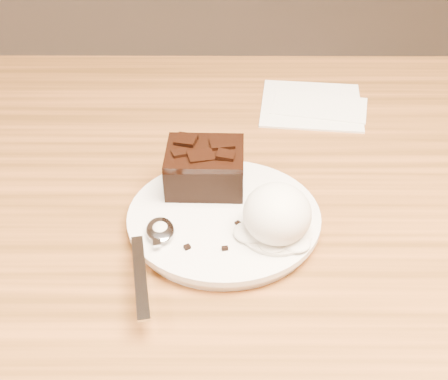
{
  "coord_description": "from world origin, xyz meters",
  "views": [
    {
      "loc": [
        -0.11,
        -0.53,
        1.15
      ],
      "look_at": [
        -0.11,
        -0.03,
        0.79
      ],
      "focal_mm": 47.62,
      "sensor_mm": 36.0,
      "label": 1
    }
  ],
  "objects_px": {
    "ice_cream_scoop": "(277,214)",
    "napkin": "(311,104)",
    "plate": "(224,220)",
    "brownie": "(205,170)",
    "spoon": "(160,231)"
  },
  "relations": [
    {
      "from": "brownie",
      "to": "napkin",
      "type": "height_order",
      "value": "brownie"
    },
    {
      "from": "spoon",
      "to": "napkin",
      "type": "bearing_deg",
      "value": 48.24
    },
    {
      "from": "plate",
      "to": "ice_cream_scoop",
      "type": "bearing_deg",
      "value": -30.35
    },
    {
      "from": "plate",
      "to": "spoon",
      "type": "distance_m",
      "value": 0.07
    },
    {
      "from": "napkin",
      "to": "brownie",
      "type": "bearing_deg",
      "value": -123.78
    },
    {
      "from": "ice_cream_scoop",
      "to": "spoon",
      "type": "height_order",
      "value": "ice_cream_scoop"
    },
    {
      "from": "ice_cream_scoop",
      "to": "napkin",
      "type": "bearing_deg",
      "value": 76.64
    },
    {
      "from": "plate",
      "to": "napkin",
      "type": "distance_m",
      "value": 0.3
    },
    {
      "from": "brownie",
      "to": "ice_cream_scoop",
      "type": "xyz_separation_m",
      "value": [
        0.07,
        -0.08,
        0.0
      ]
    },
    {
      "from": "brownie",
      "to": "ice_cream_scoop",
      "type": "height_order",
      "value": "ice_cream_scoop"
    },
    {
      "from": "brownie",
      "to": "spoon",
      "type": "relative_size",
      "value": 0.52
    },
    {
      "from": "spoon",
      "to": "napkin",
      "type": "height_order",
      "value": "spoon"
    },
    {
      "from": "plate",
      "to": "ice_cream_scoop",
      "type": "xyz_separation_m",
      "value": [
        0.05,
        -0.03,
        0.03
      ]
    },
    {
      "from": "plate",
      "to": "spoon",
      "type": "height_order",
      "value": "spoon"
    },
    {
      "from": "plate",
      "to": "ice_cream_scoop",
      "type": "height_order",
      "value": "ice_cream_scoop"
    }
  ]
}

